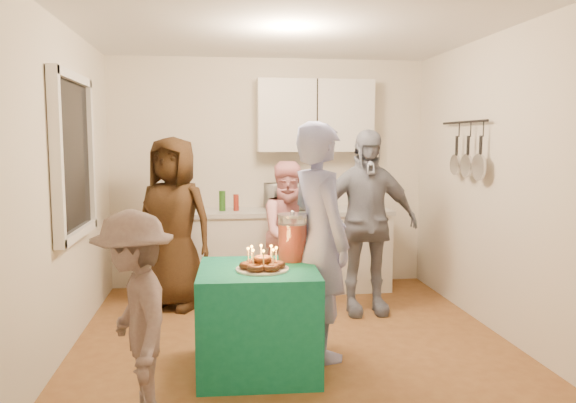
{
  "coord_description": "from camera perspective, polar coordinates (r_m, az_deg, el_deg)",
  "views": [
    {
      "loc": [
        -0.62,
        -4.44,
        1.68
      ],
      "look_at": [
        0.0,
        0.35,
        1.15
      ],
      "focal_mm": 35.0,
      "sensor_mm": 36.0,
      "label": 1
    }
  ],
  "objects": [
    {
      "name": "floor",
      "position": [
        4.79,
        0.56,
        -14.29
      ],
      "size": [
        4.0,
        4.0,
        0.0
      ],
      "primitive_type": "plane",
      "color": "brown",
      "rests_on": "ground"
    },
    {
      "name": "ceiling",
      "position": [
        4.57,
        0.6,
        17.87
      ],
      "size": [
        4.0,
        4.0,
        0.0
      ],
      "primitive_type": "plane",
      "color": "white",
      "rests_on": "floor"
    },
    {
      "name": "back_wall",
      "position": [
        6.48,
        -1.89,
        2.9
      ],
      "size": [
        3.6,
        3.6,
        0.0
      ],
      "primitive_type": "plane",
      "color": "silver",
      "rests_on": "floor"
    },
    {
      "name": "left_wall",
      "position": [
        4.61,
        -22.2,
        1.07
      ],
      "size": [
        4.0,
        4.0,
        0.0
      ],
      "primitive_type": "plane",
      "color": "silver",
      "rests_on": "floor"
    },
    {
      "name": "right_wall",
      "position": [
        5.07,
        21.17,
        1.54
      ],
      "size": [
        4.0,
        4.0,
        0.0
      ],
      "primitive_type": "plane",
      "color": "silver",
      "rests_on": "floor"
    },
    {
      "name": "window_night",
      "position": [
        4.88,
        -21.08,
        4.32
      ],
      "size": [
        0.04,
        1.0,
        1.2
      ],
      "primitive_type": "cube",
      "color": "black",
      "rests_on": "left_wall"
    },
    {
      "name": "counter",
      "position": [
        6.32,
        0.22,
        -5.15
      ],
      "size": [
        2.2,
        0.58,
        0.86
      ],
      "primitive_type": "cube",
      "color": "white",
      "rests_on": "floor"
    },
    {
      "name": "countertop",
      "position": [
        6.24,
        0.22,
        -1.05
      ],
      "size": [
        2.24,
        0.62,
        0.05
      ],
      "primitive_type": "cube",
      "color": "beige",
      "rests_on": "counter"
    },
    {
      "name": "upper_cabinet",
      "position": [
        6.39,
        2.74,
        8.68
      ],
      "size": [
        1.3,
        0.3,
        0.8
      ],
      "primitive_type": "cube",
      "color": "white",
      "rests_on": "back_wall"
    },
    {
      "name": "pot_rack",
      "position": [
        5.65,
        17.17,
        5.18
      ],
      "size": [
        0.12,
        1.0,
        0.6
      ],
      "primitive_type": "cube",
      "color": "black",
      "rests_on": "right_wall"
    },
    {
      "name": "microwave",
      "position": [
        6.22,
        0.34,
        0.52
      ],
      "size": [
        0.6,
        0.48,
        0.29
      ],
      "primitive_type": "imported",
      "rotation": [
        0.0,
        0.0,
        0.26
      ],
      "color": "white",
      "rests_on": "countertop"
    },
    {
      "name": "party_table",
      "position": [
        4.19,
        -3.05,
        -11.83
      ],
      "size": [
        0.88,
        0.88,
        0.76
      ],
      "primitive_type": "cube",
      "rotation": [
        0.0,
        0.0,
        -0.04
      ],
      "color": "#127756",
      "rests_on": "floor"
    },
    {
      "name": "donut_cake",
      "position": [
        4.0,
        -2.63,
        -5.72
      ],
      "size": [
        0.38,
        0.38,
        0.18
      ],
      "primitive_type": null,
      "color": "#381C0C",
      "rests_on": "party_table"
    },
    {
      "name": "punch_jar",
      "position": [
        4.29,
        0.45,
        -3.79
      ],
      "size": [
        0.22,
        0.22,
        0.34
      ],
      "primitive_type": "cylinder",
      "color": "red",
      "rests_on": "party_table"
    },
    {
      "name": "man_birthday",
      "position": [
        4.34,
        3.24,
        -3.97
      ],
      "size": [
        0.63,
        0.77,
        1.82
      ],
      "primitive_type": "imported",
      "rotation": [
        0.0,
        0.0,
        1.89
      ],
      "color": "#8A91C9",
      "rests_on": "floor"
    },
    {
      "name": "woman_back_left",
      "position": [
        5.71,
        -11.54,
        -2.15
      ],
      "size": [
        0.99,
        0.84,
        1.71
      ],
      "primitive_type": "imported",
      "rotation": [
        0.0,
        0.0,
        -0.41
      ],
      "color": "#543418",
      "rests_on": "floor"
    },
    {
      "name": "woman_back_center",
      "position": [
        5.63,
        0.33,
        -3.39
      ],
      "size": [
        0.83,
        0.72,
        1.47
      ],
      "primitive_type": "imported",
      "rotation": [
        0.0,
        0.0,
        0.26
      ],
      "color": "pink",
      "rests_on": "floor"
    },
    {
      "name": "woman_back_right",
      "position": [
        5.46,
        7.79,
        -2.11
      ],
      "size": [
        1.05,
        0.44,
        1.78
      ],
      "primitive_type": "imported",
      "rotation": [
        0.0,
        0.0,
        0.01
      ],
      "color": "black",
      "rests_on": "floor"
    },
    {
      "name": "child_near_left",
      "position": [
        3.47,
        -15.3,
        -11.38
      ],
      "size": [
        0.7,
        0.93,
        1.28
      ],
      "primitive_type": "imported",
      "rotation": [
        0.0,
        0.0,
        -1.28
      ],
      "color": "brown",
      "rests_on": "floor"
    }
  ]
}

